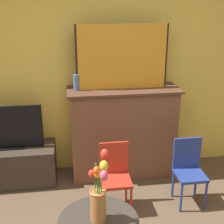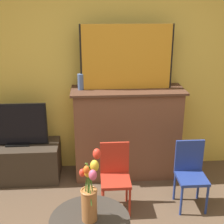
% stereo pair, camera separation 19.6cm
% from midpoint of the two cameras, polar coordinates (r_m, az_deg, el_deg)
% --- Properties ---
extents(wall_back, '(8.00, 0.06, 2.70)m').
position_cam_midpoint_polar(wall_back, '(3.61, -2.40, 9.64)').
color(wall_back, '#EAC651').
rests_on(wall_back, ground).
extents(fireplace_mantel, '(1.25, 0.46, 1.06)m').
position_cam_midpoint_polar(fireplace_mantel, '(3.64, 0.45, -3.54)').
color(fireplace_mantel, brown).
rests_on(fireplace_mantel, ground).
extents(painting, '(1.00, 0.03, 0.69)m').
position_cam_midpoint_polar(painting, '(3.39, 0.19, 9.99)').
color(painting, black).
rests_on(painting, fireplace_mantel).
extents(mantel_candle, '(0.07, 0.07, 0.17)m').
position_cam_midpoint_polar(mantel_candle, '(3.41, -8.18, 5.35)').
color(mantel_candle, '#4C6699').
rests_on(mantel_candle, fireplace_mantel).
extents(tv_stand, '(0.91, 0.43, 0.43)m').
position_cam_midpoint_polar(tv_stand, '(3.80, -18.75, -9.16)').
color(tv_stand, '#382D23').
rests_on(tv_stand, ground).
extents(tv_monitor, '(0.69, 0.12, 0.49)m').
position_cam_midpoint_polar(tv_monitor, '(3.62, -19.53, -2.82)').
color(tv_monitor, black).
rests_on(tv_monitor, tv_stand).
extents(chair_red, '(0.29, 0.29, 0.68)m').
position_cam_midpoint_polar(chair_red, '(3.13, -1.24, -11.09)').
color(chair_red, '#B22D1E').
rests_on(chair_red, ground).
extents(chair_blue, '(0.29, 0.29, 0.68)m').
position_cam_midpoint_polar(chair_blue, '(3.29, 12.16, -9.94)').
color(chair_blue, navy).
rests_on(chair_blue, ground).
extents(vase_tulips, '(0.15, 0.28, 0.50)m').
position_cam_midpoint_polar(vase_tulips, '(2.23, -5.01, -14.99)').
color(vase_tulips, '#AD6B38').
rests_on(vase_tulips, side_table).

